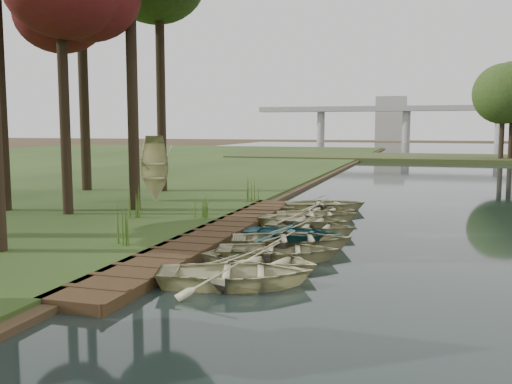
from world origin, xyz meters
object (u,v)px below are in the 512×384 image
(boardwalk, at_px, (215,235))
(rowboat_1, at_px, (261,257))
(stored_rowboat, at_px, (154,194))
(rowboat_2, at_px, (278,248))
(rowboat_0, at_px, (236,270))

(boardwalk, xyz_separation_m, rowboat_1, (2.62, -3.56, 0.23))
(rowboat_1, height_order, stored_rowboat, stored_rowboat)
(rowboat_1, height_order, rowboat_2, rowboat_2)
(rowboat_0, xyz_separation_m, rowboat_1, (0.12, 1.63, -0.04))
(boardwalk, height_order, rowboat_2, rowboat_2)
(rowboat_0, xyz_separation_m, stored_rowboat, (-7.93, 11.60, 0.19))
(stored_rowboat, bearing_deg, rowboat_0, -107.78)
(boardwalk, bearing_deg, rowboat_1, -53.59)
(boardwalk, relative_size, rowboat_1, 5.05)
(rowboat_0, height_order, rowboat_2, rowboat_0)
(rowboat_0, bearing_deg, rowboat_2, -23.35)
(rowboat_1, bearing_deg, rowboat_2, 5.66)
(rowboat_2, bearing_deg, stored_rowboat, 29.04)
(rowboat_1, relative_size, stored_rowboat, 1.06)
(boardwalk, distance_m, rowboat_2, 3.75)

